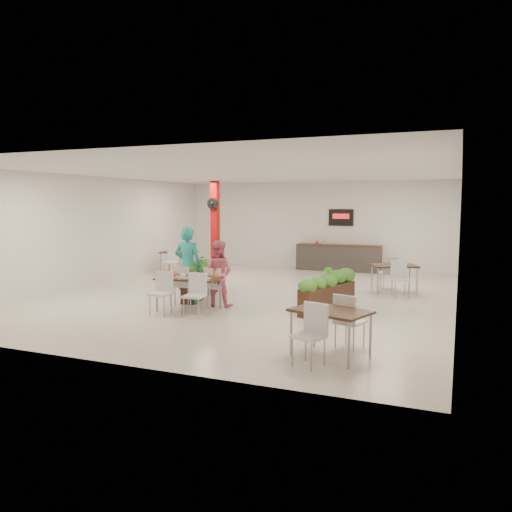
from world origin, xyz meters
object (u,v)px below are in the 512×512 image
Objects in this scene: service_counter at (338,257)px; planter_right at (328,290)px; red_column at (215,225)px; side_table_b at (394,269)px; main_table at (189,282)px; diner_man at (188,265)px; side_table_a at (179,255)px; side_table_c at (331,318)px; planter_left at (201,277)px; diner_woman at (218,273)px.

service_counter reaches higher than planter_right.
side_table_b is at bearing -16.76° from red_column.
red_column is at bearing 111.64° from main_table.
red_column is 1.86× the size of main_table.
diner_man is (-0.39, 0.66, 0.29)m from main_table.
diner_man is 5.41m from side_table_a.
planter_right is (2.95, 1.02, -0.14)m from main_table.
side_table_a is (-4.98, -2.73, 0.14)m from service_counter.
side_table_c is (3.80, -2.18, -0.01)m from main_table.
side_table_a is (-6.32, 4.15, 0.13)m from planter_right.
service_counter is at bearing 25.00° from red_column.
planter_right is 1.11× the size of side_table_a.
planter_right is 3.26m from side_table_b.
service_counter is 1.80× the size of side_table_c.
side_table_c is (4.30, -3.65, 0.10)m from planter_left.
service_counter is at bearing 101.03° from planter_right.
side_table_b is 6.28m from side_table_c.
diner_man is at bearing -173.81° from planter_right.
service_counter is at bearing -110.47° from diner_man.
diner_man is 5.07m from side_table_c.
diner_woman is 0.85× the size of planter_right.
planter_left is at bearing 108.70° from main_table.
red_column is at bearing 140.86° from side_table_b.
diner_man is at bearing -61.72° from side_table_a.
side_table_b is (4.51, 2.63, 0.10)m from planter_left.
diner_man is at bearing -5.04° from diner_woman.
red_column is 1.93× the size of side_table_b.
diner_man is 0.81m from diner_woman.
diner_woman is at bearing -171.88° from planter_right.
side_table_b is at bearing 30.25° from planter_left.
main_table is at bearing 52.99° from diner_woman.
main_table and side_table_a have the same top height.
main_table is 0.92× the size of diner_man.
diner_woman reaches higher than side_table_b.
diner_man reaches higher than planter_left.
red_column reaches higher than planter_right.
diner_woman is at bearing -99.39° from service_counter.
service_counter is 7.52m from diner_man.
red_column is 5.78m from diner_man.
diner_man reaches higher than side_table_b.
diner_woman is at bearing -158.65° from side_table_b.
side_table_b is (6.40, -1.93, -1.02)m from red_column.
service_counter reaches higher than diner_woman.
main_table is 0.82m from diner_man.
planter_left is (1.89, -4.56, -1.12)m from red_column.
side_table_a and side_table_b have the same top height.
diner_woman is at bearing -41.93° from planter_left.
planter_right reaches higher than side_table_c.
diner_man reaches higher than main_table.
diner_man is 0.91× the size of planter_left.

